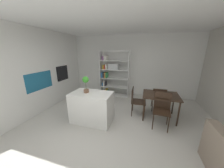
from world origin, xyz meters
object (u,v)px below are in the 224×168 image
(potted_plant_on_island, at_px, (86,83))
(dining_chair_near, at_px, (162,107))
(dining_chair_island_side, at_px, (136,99))
(kitchen_island, at_px, (92,107))
(built_in_oven, at_px, (63,73))
(dining_table, at_px, (160,97))
(dining_chair_far, at_px, (159,97))
(open_bookshelf, at_px, (112,73))

(potted_plant_on_island, relative_size, dining_chair_near, 0.49)
(dining_chair_island_side, bearing_deg, dining_chair_near, -121.53)
(kitchen_island, bearing_deg, dining_chair_near, 10.15)
(built_in_oven, bearing_deg, dining_chair_island_side, -7.32)
(potted_plant_on_island, distance_m, dining_table, 2.30)
(dining_chair_far, bearing_deg, dining_table, 87.95)
(dining_chair_island_side, bearing_deg, built_in_oven, 80.64)
(built_in_oven, xyz_separation_m, potted_plant_on_island, (1.75, -1.17, 0.02))
(kitchen_island, height_order, dining_chair_island_side, dining_chair_island_side)
(built_in_oven, relative_size, open_bookshelf, 0.29)
(open_bookshelf, bearing_deg, dining_chair_island_side, -49.43)
(dining_chair_near, relative_size, dining_chair_island_side, 1.07)
(kitchen_island, xyz_separation_m, open_bookshelf, (-0.07, 2.27, 0.62))
(dining_chair_near, height_order, dining_chair_far, dining_chair_near)
(open_bookshelf, xyz_separation_m, dining_chair_island_side, (1.28, -1.49, -0.53))
(built_in_oven, distance_m, dining_chair_far, 3.91)
(dining_chair_near, bearing_deg, open_bookshelf, 141.93)
(open_bookshelf, distance_m, dining_table, 2.54)
(built_in_oven, height_order, potted_plant_on_island, built_in_oven)
(potted_plant_on_island, xyz_separation_m, dining_table, (2.11, 0.77, -0.50))
(built_in_oven, bearing_deg, dining_chair_far, 0.64)
(built_in_oven, bearing_deg, open_bookshelf, 30.76)
(kitchen_island, distance_m, dining_chair_far, 2.31)
(kitchen_island, distance_m, dining_chair_near, 2.00)
(kitchen_island, height_order, potted_plant_on_island, potted_plant_on_island)
(dining_chair_far, bearing_deg, open_bookshelf, -29.08)
(potted_plant_on_island, bearing_deg, dining_chair_far, 29.87)
(potted_plant_on_island, distance_m, dining_chair_island_side, 1.70)
(kitchen_island, relative_size, dining_chair_far, 1.39)
(dining_chair_near, height_order, dining_chair_island_side, dining_chair_near)
(dining_chair_island_side, bearing_deg, dining_chair_far, -61.35)
(dining_table, distance_m, dining_chair_far, 0.47)
(built_in_oven, relative_size, kitchen_island, 0.52)
(built_in_oven, distance_m, open_bookshelf, 2.14)
(dining_table, bearing_deg, dining_chair_far, 89.64)
(potted_plant_on_island, distance_m, dining_chair_far, 2.53)
(dining_table, bearing_deg, dining_chair_island_side, -179.72)
(potted_plant_on_island, xyz_separation_m, dining_chair_near, (2.12, 0.34, -0.61))
(open_bookshelf, bearing_deg, dining_chair_far, -27.39)
(built_in_oven, height_order, open_bookshelf, open_bookshelf)
(potted_plant_on_island, bearing_deg, built_in_oven, 146.15)
(kitchen_island, xyz_separation_m, dining_chair_island_side, (1.21, 0.78, 0.09))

